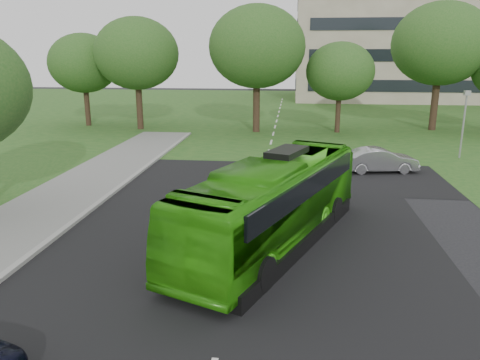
{
  "coord_description": "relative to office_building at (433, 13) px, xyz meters",
  "views": [
    {
      "loc": [
        1.57,
        -14.02,
        6.65
      ],
      "look_at": [
        -0.51,
        4.59,
        1.6
      ],
      "focal_mm": 35.0,
      "sensor_mm": 36.0,
      "label": 1
    }
  ],
  "objects": [
    {
      "name": "ground",
      "position": [
        -21.96,
        -61.96,
        -12.5
      ],
      "size": [
        160.0,
        160.0,
        0.0
      ],
      "primitive_type": "plane",
      "color": "black",
      "rests_on": "ground"
    },
    {
      "name": "street_surfaces",
      "position": [
        -22.34,
        -39.21,
        -12.47
      ],
      "size": [
        120.0,
        120.0,
        0.15
      ],
      "color": "black",
      "rests_on": "ground"
    },
    {
      "name": "office_building",
      "position": [
        0.0,
        0.0,
        0.0
      ],
      "size": [
        40.1,
        20.1,
        25.0
      ],
      "color": "gray",
      "rests_on": "ground"
    },
    {
      "name": "tree_park_a",
      "position": [
        -34.19,
        -34.57,
        -5.81
      ],
      "size": [
        7.42,
        7.42,
        9.86
      ],
      "color": "black",
      "rests_on": "ground"
    },
    {
      "name": "tree_park_b",
      "position": [
        -23.52,
        -34.97,
        -5.26
      ],
      "size": [
        8.19,
        8.19,
        10.74
      ],
      "color": "black",
      "rests_on": "ground"
    },
    {
      "name": "tree_park_c",
      "position": [
        -16.43,
        -34.53,
        -7.28
      ],
      "size": [
        5.8,
        5.8,
        7.7
      ],
      "color": "black",
      "rests_on": "ground"
    },
    {
      "name": "tree_park_d",
      "position": [
        -7.75,
        -32.17,
        -5.0
      ],
      "size": [
        8.38,
        8.38,
        11.08
      ],
      "color": "black",
      "rests_on": "ground"
    },
    {
      "name": "tree_park_f",
      "position": [
        -39.86,
        -33.0,
        -6.67
      ],
      "size": [
        6.42,
        6.42,
        8.57
      ],
      "color": "black",
      "rests_on": "ground"
    },
    {
      "name": "bus",
      "position": [
        -20.96,
        -60.07,
        -10.96
      ],
      "size": [
        6.61,
        11.17,
        3.07
      ],
      "primitive_type": "imported",
      "rotation": [
        0.0,
        0.0,
        -0.39
      ],
      "color": "#329D11",
      "rests_on": "ground"
    },
    {
      "name": "sedan",
      "position": [
        -15.24,
        -48.71,
        -11.8
      ],
      "size": [
        4.46,
        2.19,
        1.41
      ],
      "primitive_type": "imported",
      "rotation": [
        0.0,
        0.0,
        1.74
      ],
      "color": "#A0A0A4",
      "rests_on": "ground"
    },
    {
      "name": "camera_pole",
      "position": [
        -9.3,
        -44.3,
        -9.66
      ],
      "size": [
        0.44,
        0.41,
        4.41
      ],
      "rotation": [
        0.0,
        0.0,
        0.33
      ],
      "color": "gray",
      "rests_on": "ground"
    }
  ]
}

